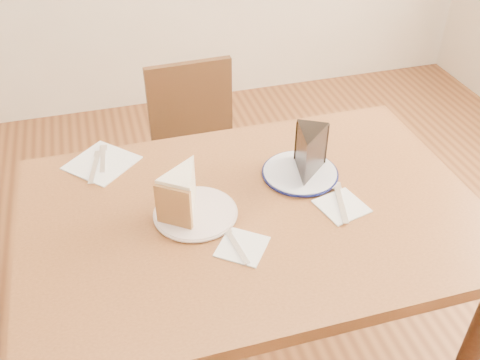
# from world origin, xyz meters

# --- Properties ---
(table) EXTENTS (1.20, 0.80, 0.75)m
(table) POSITION_xyz_m (0.00, 0.00, 0.65)
(table) COLOR #583018
(table) RESTS_ON ground
(chair_far) EXTENTS (0.41, 0.41, 0.80)m
(chair_far) POSITION_xyz_m (-0.00, 0.69, 0.45)
(chair_far) COLOR #351E10
(chair_far) RESTS_ON ground
(plate_cream) EXTENTS (0.21, 0.21, 0.01)m
(plate_cream) POSITION_xyz_m (-0.15, 0.02, 0.76)
(plate_cream) COLOR silver
(plate_cream) RESTS_ON table
(plate_navy) EXTENTS (0.21, 0.21, 0.01)m
(plate_navy) POSITION_xyz_m (0.17, 0.11, 0.76)
(plate_navy) COLOR white
(plate_navy) RESTS_ON table
(carrot_cake) EXTENTS (0.15, 0.16, 0.11)m
(carrot_cake) POSITION_xyz_m (-0.17, 0.04, 0.82)
(carrot_cake) COLOR #F7ECCC
(carrot_cake) RESTS_ON plate_cream
(chocolate_cake) EXTENTS (0.14, 0.15, 0.12)m
(chocolate_cake) POSITION_xyz_m (0.19, 0.09, 0.82)
(chocolate_cake) COLOR black
(chocolate_cake) RESTS_ON plate_navy
(napkin_cream) EXTENTS (0.15, 0.15, 0.00)m
(napkin_cream) POSITION_xyz_m (-0.07, -0.13, 0.75)
(napkin_cream) COLOR white
(napkin_cream) RESTS_ON table
(napkin_navy) EXTENTS (0.14, 0.14, 0.00)m
(napkin_navy) POSITION_xyz_m (0.23, -0.06, 0.75)
(napkin_navy) COLOR white
(napkin_navy) RESTS_ON table
(napkin_spare) EXTENTS (0.24, 0.24, 0.00)m
(napkin_spare) POSITION_xyz_m (-0.37, 0.32, 0.75)
(napkin_spare) COLOR white
(napkin_spare) RESTS_ON table
(fork_cream) EXTENTS (0.03, 0.14, 0.00)m
(fork_cream) POSITION_xyz_m (-0.08, -0.12, 0.76)
(fork_cream) COLOR silver
(fork_cream) RESTS_ON napkin_cream
(knife_navy) EXTENTS (0.06, 0.17, 0.00)m
(knife_navy) POSITION_xyz_m (0.23, -0.05, 0.76)
(knife_navy) COLOR silver
(knife_navy) RESTS_ON napkin_navy
(fork_spare) EXTENTS (0.03, 0.14, 0.00)m
(fork_spare) POSITION_xyz_m (-0.36, 0.33, 0.76)
(fork_spare) COLOR silver
(fork_spare) RESTS_ON napkin_spare
(knife_spare) EXTENTS (0.05, 0.16, 0.00)m
(knife_spare) POSITION_xyz_m (-0.39, 0.30, 0.76)
(knife_spare) COLOR silver
(knife_spare) RESTS_ON napkin_spare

